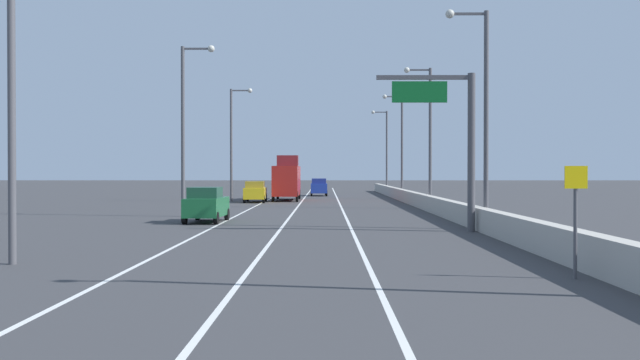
{
  "coord_description": "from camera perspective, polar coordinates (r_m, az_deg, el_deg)",
  "views": [
    {
      "loc": [
        0.19,
        -3.86,
        2.85
      ],
      "look_at": [
        -0.2,
        54.39,
        2.15
      ],
      "focal_mm": 40.15,
      "sensor_mm": 36.0,
      "label": 1
    }
  ],
  "objects": [
    {
      "name": "lane_stripe_center",
      "position": [
        58.97,
        -1.74,
        -2.08
      ],
      "size": [
        0.16,
        130.0,
        0.0
      ],
      "primitive_type": "cube",
      "color": "silver",
      "rests_on": "ground_plane"
    },
    {
      "name": "ground_plane",
      "position": [
        67.92,
        0.23,
        -1.72
      ],
      "size": [
        320.0,
        320.0,
        0.0
      ],
      "primitive_type": "plane",
      "color": "#38383A"
    },
    {
      "name": "car_yellow_2",
      "position": [
        66.31,
        -5.18,
        -0.93
      ],
      "size": [
        2.1,
        4.86,
        1.95
      ],
      "color": "gold",
      "rests_on": "ground_plane"
    },
    {
      "name": "lamp_post_right_second",
      "position": [
        36.27,
        12.73,
        5.93
      ],
      "size": [
        2.14,
        0.44,
        10.83
      ],
      "color": "#4C4C51",
      "rests_on": "ground_plane"
    },
    {
      "name": "lamp_post_left_mid",
      "position": [
        46.13,
        -10.58,
        4.81
      ],
      "size": [
        2.14,
        0.44,
        10.83
      ],
      "color": "#4C4C51",
      "rests_on": "ground_plane"
    },
    {
      "name": "lane_stripe_right",
      "position": [
        58.95,
        1.66,
        -2.08
      ],
      "size": [
        0.16,
        130.0,
        0.0
      ],
      "primitive_type": "cube",
      "color": "silver",
      "rests_on": "ground_plane"
    },
    {
      "name": "car_green_0",
      "position": [
        40.64,
        -9.05,
        -1.95
      ],
      "size": [
        2.06,
        4.38,
        1.97
      ],
      "color": "#196033",
      "rests_on": "ground_plane"
    },
    {
      "name": "lamp_post_right_fourth",
      "position": [
        74.66,
        6.37,
        3.24
      ],
      "size": [
        2.14,
        0.44,
        10.83
      ],
      "color": "#4C4C51",
      "rests_on": "ground_plane"
    },
    {
      "name": "overhead_sign_gantry",
      "position": [
        34.46,
        10.77,
        3.8
      ],
      "size": [
        4.68,
        0.36,
        7.5
      ],
      "color": "#47474C",
      "rests_on": "ground_plane"
    },
    {
      "name": "jersey_barrier_right",
      "position": [
        44.56,
        10.14,
        -2.28
      ],
      "size": [
        0.6,
        120.0,
        1.1
      ],
      "primitive_type": "cube",
      "color": "#B2ADA3",
      "rests_on": "ground_plane"
    },
    {
      "name": "lane_stripe_left",
      "position": [
        59.21,
        -5.13,
        -2.07
      ],
      "size": [
        0.16,
        130.0,
        0.0
      ],
      "primitive_type": "cube",
      "color": "silver",
      "rests_on": "ground_plane"
    },
    {
      "name": "box_truck",
      "position": [
        70.68,
        -2.65,
        0.04
      ],
      "size": [
        2.5,
        8.61,
        4.47
      ],
      "color": "#A51E19",
      "rests_on": "ground_plane"
    },
    {
      "name": "speed_advisory_sign",
      "position": [
        20.1,
        19.7,
        -2.46
      ],
      "size": [
        0.6,
        0.11,
        3.0
      ],
      "color": "#4C4C51",
      "rests_on": "ground_plane"
    },
    {
      "name": "lamp_post_left_near",
      "position": [
        23.98,
        -22.84,
        8.59
      ],
      "size": [
        2.14,
        0.44,
        10.83
      ],
      "color": "#4C4C51",
      "rests_on": "ground_plane"
    },
    {
      "name": "lamp_post_left_far",
      "position": [
        69.15,
        -6.89,
        3.44
      ],
      "size": [
        2.14,
        0.44,
        10.83
      ],
      "color": "#4C4C51",
      "rests_on": "ground_plane"
    },
    {
      "name": "lamp_post_right_third",
      "position": [
        55.39,
        8.53,
        4.12
      ],
      "size": [
        2.14,
        0.44,
        10.83
      ],
      "color": "#4C4C51",
      "rests_on": "ground_plane"
    },
    {
      "name": "lamp_post_right_fifth",
      "position": [
        94.02,
        5.2,
        2.71
      ],
      "size": [
        2.14,
        0.44,
        10.83
      ],
      "color": "#4C4C51",
      "rests_on": "ground_plane"
    },
    {
      "name": "car_blue_1",
      "position": [
        83.31,
        -0.09,
        -0.58
      ],
      "size": [
        2.0,
        4.15,
        2.03
      ],
      "color": "#1E389E",
      "rests_on": "ground_plane"
    }
  ]
}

